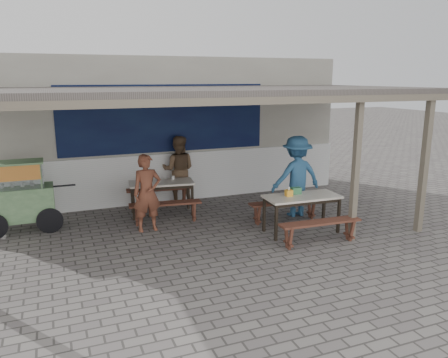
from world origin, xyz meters
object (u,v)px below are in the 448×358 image
bench_right_wall (285,206)px  patron_right_table (296,176)px  table_left (161,185)px  table_right (302,200)px  vendor_cart (20,194)px  tissue_box (289,193)px  bench_left_street (165,208)px  bench_left_wall (159,193)px  condiment_jar (173,178)px  condiment_bowl (146,181)px  bench_right_street (320,227)px  patron_wall_side (179,170)px  patron_street_side (147,193)px  donation_box (296,191)px

bench_right_wall → patron_right_table: bearing=37.2°
table_left → table_right: 3.14m
vendor_cart → tissue_box: 5.30m
bench_left_street → bench_left_wall: size_ratio=1.00×
tissue_box → condiment_jar: tissue_box is taller
bench_left_street → condiment_bowl: 0.86m
bench_left_street → condiment_jar: size_ratio=19.59×
bench_left_street → condiment_jar: (0.39, 0.79, 0.45)m
bench_right_street → tissue_box: bearing=108.6°
bench_right_wall → condiment_bowl: 3.08m
vendor_cart → bench_right_street: bearing=-28.7°
bench_left_wall → condiment_bowl: condiment_bowl is taller
table_left → bench_right_street: (2.25, -2.87, -0.33)m
bench_right_street → patron_wall_side: size_ratio=0.96×
table_right → patron_wall_side: patron_wall_side is taller
vendor_cart → patron_street_side: 2.51m
condiment_jar → table_right: bearing=-49.8°
bench_left_street → bench_right_street: size_ratio=0.96×
bench_left_wall → condiment_bowl: size_ratio=7.88×
bench_left_street → table_right: bearing=-25.8°
vendor_cart → patron_street_side: (2.34, -0.89, 0.01)m
bench_right_street → donation_box: donation_box is taller
patron_street_side → patron_right_table: patron_right_table is taller
vendor_cart → patron_wall_side: 3.57m
patron_wall_side → condiment_jar: patron_wall_side is taller
patron_street_side → patron_wall_side: size_ratio=0.94×
patron_wall_side → bench_right_street: bearing=136.6°
vendor_cart → patron_right_table: size_ratio=1.00×
table_left → condiment_jar: condiment_jar is taller
bench_right_street → vendor_cart: size_ratio=0.89×
bench_right_street → vendor_cart: 5.85m
bench_left_wall → bench_right_street: bearing=-51.0°
bench_left_wall → tissue_box: bearing=-47.2°
patron_wall_side → table_right: bearing=142.0°
bench_left_street → bench_right_wall: (2.39, -0.83, 0.00)m
table_right → vendor_cart: 5.56m
patron_street_side → donation_box: size_ratio=8.00×
patron_right_table → bench_right_wall: bearing=35.6°
patron_right_table → vendor_cart: bearing=-10.1°
table_left → bench_right_wall: (2.31, -1.46, -0.33)m
bench_right_wall → condiment_bowl: size_ratio=8.20×
vendor_cart → patron_wall_side: bearing=13.4°
bench_left_wall → vendor_cart: vendor_cart is taller
vendor_cart → condiment_jar: (3.17, 0.20, 0.02)m
bench_right_wall → patron_wall_side: 2.84m
table_left → patron_street_side: 1.07m
vendor_cart → donation_box: bearing=-20.6°
bench_left_wall → condiment_bowl: (-0.40, -0.56, 0.44)m
patron_street_side → condiment_jar: patron_street_side is taller
bench_left_wall → condiment_bowl: 0.81m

